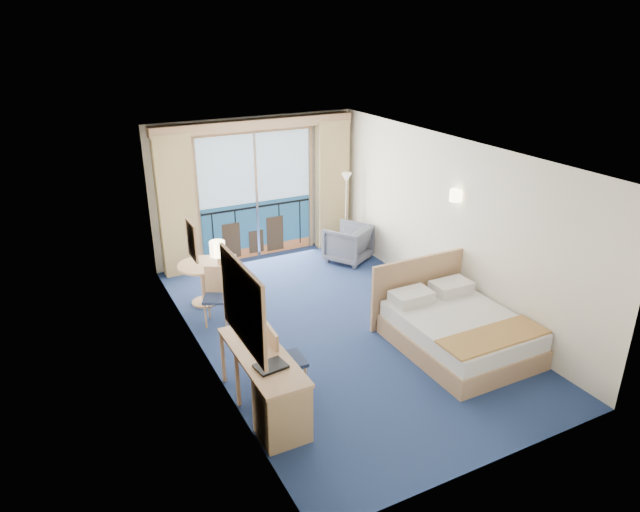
{
  "coord_description": "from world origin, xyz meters",
  "views": [
    {
      "loc": [
        -3.68,
        -6.61,
        4.31
      ],
      "look_at": [
        -0.19,
        0.2,
        1.13
      ],
      "focal_mm": 32.0,
      "sensor_mm": 36.0,
      "label": 1
    }
  ],
  "objects_px": {
    "desk": "(278,399)",
    "table_chair_a": "(233,274)",
    "armchair": "(348,243)",
    "nightstand": "(438,292)",
    "round_table": "(203,274)",
    "desk_chair": "(281,357)",
    "bed": "(456,329)",
    "floor_lamp": "(346,192)",
    "table_chair_b": "(217,292)"
  },
  "relations": [
    {
      "from": "armchair",
      "to": "desk",
      "type": "relative_size",
      "value": 0.48
    },
    {
      "from": "table_chair_b",
      "to": "round_table",
      "type": "bearing_deg",
      "value": 118.52
    },
    {
      "from": "desk",
      "to": "table_chair_a",
      "type": "xyz_separation_m",
      "value": [
        0.59,
        3.17,
        0.12
      ]
    },
    {
      "from": "nightstand",
      "to": "table_chair_b",
      "type": "xyz_separation_m",
      "value": [
        -3.32,
        1.14,
        0.24
      ]
    },
    {
      "from": "bed",
      "to": "armchair",
      "type": "distance_m",
      "value": 3.46
    },
    {
      "from": "floor_lamp",
      "to": "round_table",
      "type": "xyz_separation_m",
      "value": [
        -3.21,
        -0.98,
        -0.68
      ]
    },
    {
      "from": "round_table",
      "to": "table_chair_b",
      "type": "height_order",
      "value": "table_chair_b"
    },
    {
      "from": "desk",
      "to": "desk_chair",
      "type": "xyz_separation_m",
      "value": [
        0.3,
        0.6,
        0.12
      ]
    },
    {
      "from": "desk",
      "to": "round_table",
      "type": "height_order",
      "value": "desk"
    },
    {
      "from": "armchair",
      "to": "table_chair_b",
      "type": "xyz_separation_m",
      "value": [
        -2.96,
        -1.17,
        0.14
      ]
    },
    {
      "from": "armchair",
      "to": "table_chair_a",
      "type": "bearing_deg",
      "value": -14.74
    },
    {
      "from": "round_table",
      "to": "table_chair_b",
      "type": "xyz_separation_m",
      "value": [
        0.02,
        -0.68,
        -0.03
      ]
    },
    {
      "from": "bed",
      "to": "round_table",
      "type": "xyz_separation_m",
      "value": [
        -2.77,
        2.96,
        0.23
      ]
    },
    {
      "from": "desk",
      "to": "table_chair_a",
      "type": "bearing_deg",
      "value": 79.49
    },
    {
      "from": "nightstand",
      "to": "desk",
      "type": "height_order",
      "value": "desk"
    },
    {
      "from": "desk_chair",
      "to": "round_table",
      "type": "bearing_deg",
      "value": 6.05
    },
    {
      "from": "nightstand",
      "to": "table_chair_a",
      "type": "relative_size",
      "value": 0.52
    },
    {
      "from": "round_table",
      "to": "table_chair_b",
      "type": "bearing_deg",
      "value": -88.27
    },
    {
      "from": "table_chair_a",
      "to": "table_chair_b",
      "type": "xyz_separation_m",
      "value": [
        -0.4,
        -0.41,
        -0.05
      ]
    },
    {
      "from": "desk_chair",
      "to": "table_chair_b",
      "type": "height_order",
      "value": "desk_chair"
    },
    {
      "from": "bed",
      "to": "table_chair_b",
      "type": "distance_m",
      "value": 3.58
    },
    {
      "from": "floor_lamp",
      "to": "table_chair_b",
      "type": "relative_size",
      "value": 1.82
    },
    {
      "from": "armchair",
      "to": "table_chair_b",
      "type": "bearing_deg",
      "value": -9.78
    },
    {
      "from": "desk",
      "to": "round_table",
      "type": "distance_m",
      "value": 3.45
    },
    {
      "from": "armchair",
      "to": "table_chair_b",
      "type": "distance_m",
      "value": 3.19
    },
    {
      "from": "armchair",
      "to": "desk_chair",
      "type": "xyz_separation_m",
      "value": [
        -2.84,
        -3.33,
        0.18
      ]
    },
    {
      "from": "armchair",
      "to": "desk_chair",
      "type": "distance_m",
      "value": 4.38
    },
    {
      "from": "bed",
      "to": "desk_chair",
      "type": "relative_size",
      "value": 2.08
    },
    {
      "from": "armchair",
      "to": "desk",
      "type": "height_order",
      "value": "desk"
    },
    {
      "from": "desk_chair",
      "to": "armchair",
      "type": "bearing_deg",
      "value": -37.23
    },
    {
      "from": "desk",
      "to": "desk_chair",
      "type": "relative_size",
      "value": 1.69
    },
    {
      "from": "desk",
      "to": "table_chair_b",
      "type": "bearing_deg",
      "value": 86.19
    },
    {
      "from": "bed",
      "to": "floor_lamp",
      "type": "distance_m",
      "value": 4.08
    },
    {
      "from": "bed",
      "to": "desk_chair",
      "type": "distance_m",
      "value": 2.64
    },
    {
      "from": "round_table",
      "to": "table_chair_a",
      "type": "relative_size",
      "value": 0.8
    },
    {
      "from": "floor_lamp",
      "to": "table_chair_a",
      "type": "height_order",
      "value": "floor_lamp"
    },
    {
      "from": "table_chair_a",
      "to": "desk_chair",
      "type": "bearing_deg",
      "value": 148.97
    },
    {
      "from": "armchair",
      "to": "round_table",
      "type": "xyz_separation_m",
      "value": [
        -2.98,
        -0.49,
        0.17
      ]
    },
    {
      "from": "floor_lamp",
      "to": "desk_chair",
      "type": "distance_m",
      "value": 4.95
    },
    {
      "from": "bed",
      "to": "round_table",
      "type": "height_order",
      "value": "bed"
    },
    {
      "from": "bed",
      "to": "floor_lamp",
      "type": "xyz_separation_m",
      "value": [
        0.44,
        3.95,
        0.91
      ]
    },
    {
      "from": "bed",
      "to": "floor_lamp",
      "type": "bearing_deg",
      "value": 83.61
    },
    {
      "from": "armchair",
      "to": "round_table",
      "type": "bearing_deg",
      "value": -22.02
    },
    {
      "from": "desk",
      "to": "table_chair_b",
      "type": "xyz_separation_m",
      "value": [
        0.18,
        2.77,
        0.07
      ]
    },
    {
      "from": "nightstand",
      "to": "table_chair_b",
      "type": "relative_size",
      "value": 0.57
    },
    {
      "from": "floor_lamp",
      "to": "round_table",
      "type": "bearing_deg",
      "value": -162.95
    },
    {
      "from": "armchair",
      "to": "nightstand",
      "type": "bearing_deg",
      "value": 67.41
    },
    {
      "from": "armchair",
      "to": "desk_chair",
      "type": "bearing_deg",
      "value": 18.2
    },
    {
      "from": "desk",
      "to": "table_chair_b",
      "type": "distance_m",
      "value": 2.77
    },
    {
      "from": "desk_chair",
      "to": "nightstand",
      "type": "bearing_deg",
      "value": -69.12
    }
  ]
}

